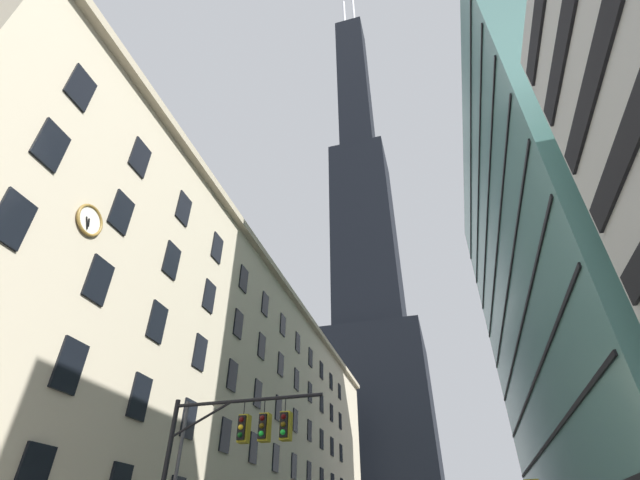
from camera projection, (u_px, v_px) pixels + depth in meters
station_building at (205, 414)px, 44.84m from camera, size 18.56×72.63×25.99m
dark_skyscraper at (368, 276)px, 116.07m from camera, size 23.80×23.80×208.11m
glass_office_midrise at (597, 282)px, 37.36m from camera, size 14.88×39.29×40.91m
traffic_signal_mast at (235, 445)px, 16.88m from camera, size 6.59×0.63×6.82m
street_lamppost at (182, 471)px, 20.90m from camera, size 2.07×0.32×7.93m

